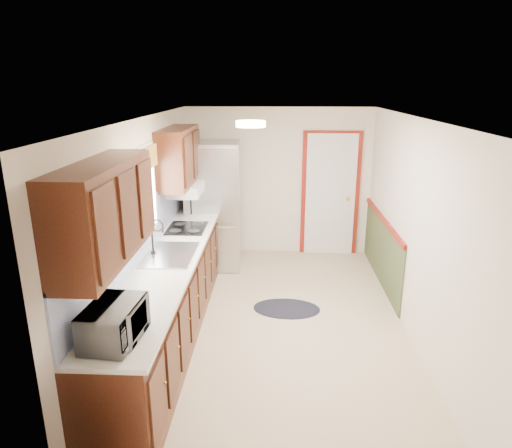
{
  "coord_description": "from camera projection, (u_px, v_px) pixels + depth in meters",
  "views": [
    {
      "loc": [
        -0.04,
        -4.85,
        2.75
      ],
      "look_at": [
        -0.27,
        0.32,
        1.15
      ],
      "focal_mm": 32.0,
      "sensor_mm": 36.0,
      "label": 1
    }
  ],
  "objects": [
    {
      "name": "room_shell",
      "position": [
        279.0,
        229.0,
        5.08
      ],
      "size": [
        3.2,
        5.2,
        2.52
      ],
      "color": "#C9B08E",
      "rests_on": "ground"
    },
    {
      "name": "rug",
      "position": [
        287.0,
        309.0,
        5.8
      ],
      "size": [
        0.88,
        0.59,
        0.01
      ],
      "primitive_type": "ellipsoid",
      "rotation": [
        0.0,
        0.0,
        -0.06
      ],
      "color": "black",
      "rests_on": "ground"
    },
    {
      "name": "microwave",
      "position": [
        114.0,
        319.0,
        3.3
      ],
      "size": [
        0.33,
        0.54,
        0.35
      ],
      "primitive_type": "imported",
      "rotation": [
        0.0,
        0.0,
        1.49
      ],
      "color": "white",
      "rests_on": "kitchen_run"
    },
    {
      "name": "refrigerator",
      "position": [
        214.0,
        205.0,
        6.96
      ],
      "size": [
        0.84,
        0.82,
        1.93
      ],
      "rotation": [
        0.0,
        0.0,
        0.05
      ],
      "color": "#B7B7BC",
      "rests_on": "ground"
    },
    {
      "name": "kitchen_run",
      "position": [
        165.0,
        269.0,
        4.97
      ],
      "size": [
        0.63,
        4.0,
        2.2
      ],
      "color": "#39180D",
      "rests_on": "ground"
    },
    {
      "name": "back_wall_trim",
      "position": [
        341.0,
        206.0,
        7.24
      ],
      "size": [
        1.12,
        2.3,
        2.08
      ],
      "color": "maroon",
      "rests_on": "ground"
    },
    {
      "name": "ceiling_fixture",
      "position": [
        251.0,
        124.0,
        4.56
      ],
      "size": [
        0.3,
        0.3,
        0.06
      ],
      "primitive_type": "cylinder",
      "color": "#FFD88C",
      "rests_on": "room_shell"
    },
    {
      "name": "cooktop",
      "position": [
        187.0,
        228.0,
        5.92
      ],
      "size": [
        0.48,
        0.58,
        0.02
      ],
      "primitive_type": "cube",
      "color": "black",
      "rests_on": "kitchen_run"
    }
  ]
}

